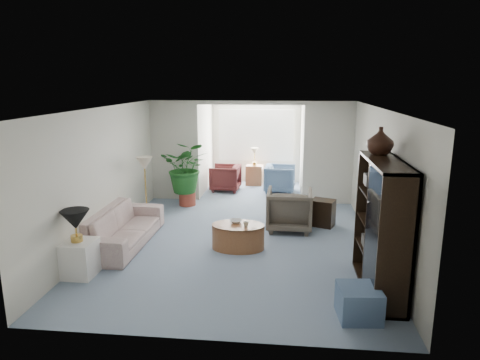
# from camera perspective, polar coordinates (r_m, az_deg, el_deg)

# --- Properties ---
(floor) EXTENTS (6.00, 6.00, 0.00)m
(floor) POSITION_cam_1_polar(r_m,az_deg,el_deg) (8.03, -0.45, -8.64)
(floor) COLOR #889AB3
(floor) RESTS_ON ground
(sunroom_floor) EXTENTS (2.60, 2.60, 0.00)m
(sunroom_floor) POSITION_cam_1_polar(r_m,az_deg,el_deg) (11.92, 1.75, -1.38)
(sunroom_floor) COLOR #889AB3
(sunroom_floor) RESTS_ON ground
(back_pier_left) EXTENTS (1.20, 0.12, 2.50)m
(back_pier_left) POSITION_cam_1_polar(r_m,az_deg,el_deg) (10.90, -8.67, 3.83)
(back_pier_left) COLOR beige
(back_pier_left) RESTS_ON ground
(back_pier_right) EXTENTS (1.20, 0.12, 2.50)m
(back_pier_right) POSITION_cam_1_polar(r_m,az_deg,el_deg) (10.61, 11.66, 3.46)
(back_pier_right) COLOR beige
(back_pier_right) RESTS_ON ground
(back_header) EXTENTS (2.60, 0.12, 0.10)m
(back_header) POSITION_cam_1_polar(r_m,az_deg,el_deg) (10.46, 1.39, 10.20)
(back_header) COLOR beige
(back_header) RESTS_ON back_pier_left
(window_pane) EXTENTS (2.20, 0.02, 1.50)m
(window_pane) POSITION_cam_1_polar(r_m,az_deg,el_deg) (12.72, 2.16, 5.95)
(window_pane) COLOR white
(window_blinds) EXTENTS (2.20, 0.02, 1.50)m
(window_blinds) POSITION_cam_1_polar(r_m,az_deg,el_deg) (12.69, 2.15, 5.93)
(window_blinds) COLOR white
(framed_picture) EXTENTS (0.04, 0.50, 0.40)m
(framed_picture) POSITION_cam_1_polar(r_m,az_deg,el_deg) (7.60, 18.23, 2.79)
(framed_picture) COLOR #B6A791
(sofa) EXTENTS (0.92, 2.28, 0.66)m
(sofa) POSITION_cam_1_polar(r_m,az_deg,el_deg) (8.27, -15.26, -6.02)
(sofa) COLOR beige
(sofa) RESTS_ON ground
(end_table) EXTENTS (0.51, 0.51, 0.56)m
(end_table) POSITION_cam_1_polar(r_m,az_deg,el_deg) (7.22, -20.61, -9.70)
(end_table) COLOR white
(end_table) RESTS_ON ground
(table_lamp) EXTENTS (0.44, 0.44, 0.30)m
(table_lamp) POSITION_cam_1_polar(r_m,az_deg,el_deg) (7.01, -21.02, -4.93)
(table_lamp) COLOR black
(table_lamp) RESTS_ON end_table
(floor_lamp) EXTENTS (0.36, 0.36, 0.28)m
(floor_lamp) POSITION_cam_1_polar(r_m,az_deg,el_deg) (9.37, -12.56, 2.17)
(floor_lamp) COLOR beige
(floor_lamp) RESTS_ON ground
(coffee_table) EXTENTS (1.01, 1.01, 0.45)m
(coffee_table) POSITION_cam_1_polar(r_m,az_deg,el_deg) (7.81, -0.26, -7.50)
(coffee_table) COLOR brown
(coffee_table) RESTS_ON ground
(coffee_bowl) EXTENTS (0.24, 0.24, 0.06)m
(coffee_bowl) POSITION_cam_1_polar(r_m,az_deg,el_deg) (7.83, -0.55, -5.50)
(coffee_bowl) COLOR beige
(coffee_bowl) RESTS_ON coffee_table
(coffee_cup) EXTENTS (0.10, 0.10, 0.09)m
(coffee_cup) POSITION_cam_1_polar(r_m,az_deg,el_deg) (7.61, 0.79, -5.89)
(coffee_cup) COLOR beige
(coffee_cup) RESTS_ON coffee_table
(wingback_chair) EXTENTS (0.91, 0.94, 0.83)m
(wingback_chair) POSITION_cam_1_polar(r_m,az_deg,el_deg) (8.79, 6.55, -3.91)
(wingback_chair) COLOR #5D5549
(wingback_chair) RESTS_ON ground
(side_table_dark) EXTENTS (0.57, 0.52, 0.56)m
(side_table_dark) POSITION_cam_1_polar(r_m,az_deg,el_deg) (9.15, 10.92, -4.28)
(side_table_dark) COLOR black
(side_table_dark) RESTS_ON ground
(entertainment_cabinet) EXTENTS (0.46, 1.71, 1.90)m
(entertainment_cabinet) POSITION_cam_1_polar(r_m,az_deg,el_deg) (6.42, 18.28, -5.94)
(entertainment_cabinet) COLOR black
(entertainment_cabinet) RESTS_ON ground
(cabinet_urn) EXTENTS (0.39, 0.39, 0.41)m
(cabinet_urn) POSITION_cam_1_polar(r_m,az_deg,el_deg) (6.64, 18.10, 4.96)
(cabinet_urn) COLOR black
(cabinet_urn) RESTS_ON entertainment_cabinet
(ottoman) EXTENTS (0.56, 0.56, 0.41)m
(ottoman) POSITION_cam_1_polar(r_m,az_deg,el_deg) (5.89, 15.49, -15.40)
(ottoman) COLOR slate
(ottoman) RESTS_ON ground
(plant_pot) EXTENTS (0.40, 0.40, 0.32)m
(plant_pot) POSITION_cam_1_polar(r_m,az_deg,el_deg) (10.56, -6.99, -2.47)
(plant_pot) COLOR #963A2B
(plant_pot) RESTS_ON ground
(house_plant) EXTENTS (1.13, 0.98, 1.25)m
(house_plant) POSITION_cam_1_polar(r_m,az_deg,el_deg) (10.38, -7.11, 1.72)
(house_plant) COLOR #1D551D
(house_plant) RESTS_ON plant_pot
(sunroom_chair_blue) EXTENTS (0.86, 0.84, 0.74)m
(sunroom_chair_blue) POSITION_cam_1_polar(r_m,az_deg,el_deg) (11.72, 5.32, 0.18)
(sunroom_chair_blue) COLOR slate
(sunroom_chair_blue) RESTS_ON ground
(sunroom_chair_maroon) EXTENTS (0.83, 0.81, 0.71)m
(sunroom_chair_maroon) POSITION_cam_1_polar(r_m,az_deg,el_deg) (11.83, -1.96, 0.29)
(sunroom_chair_maroon) COLOR #531C22
(sunroom_chair_maroon) RESTS_ON ground
(sunroom_table) EXTENTS (0.50, 0.40, 0.58)m
(sunroom_table) POSITION_cam_1_polar(r_m,az_deg,el_deg) (12.50, 1.92, 0.66)
(sunroom_table) COLOR brown
(sunroom_table) RESTS_ON ground
(shelf_clutter) EXTENTS (0.30, 1.24, 1.06)m
(shelf_clutter) POSITION_cam_1_polar(r_m,az_deg,el_deg) (6.28, 18.08, -4.99)
(shelf_clutter) COLOR #555350
(shelf_clutter) RESTS_ON entertainment_cabinet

